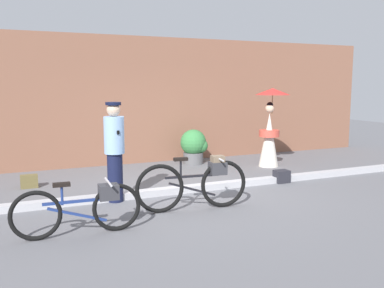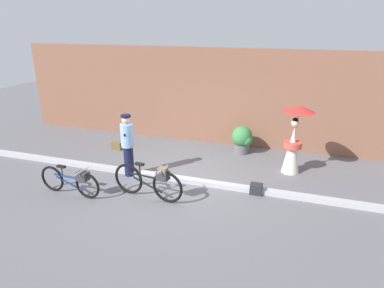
{
  "view_description": "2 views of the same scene",
  "coord_description": "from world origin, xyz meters",
  "px_view_note": "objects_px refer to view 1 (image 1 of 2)",
  "views": [
    {
      "loc": [
        -2.89,
        -6.97,
        1.99
      ],
      "look_at": [
        0.42,
        0.62,
        0.8
      ],
      "focal_mm": 39.04,
      "sensor_mm": 36.0,
      "label": 1
    },
    {
      "loc": [
        2.89,
        -7.42,
        3.95
      ],
      "look_at": [
        0.37,
        0.26,
        0.98
      ],
      "focal_mm": 31.22,
      "sensor_mm": 36.0,
      "label": 2
    }
  ],
  "objects_px": {
    "person_officer": "(114,149)",
    "person_with_parasol": "(270,127)",
    "bicycle_near_officer": "(83,207)",
    "bicycle_far_side": "(197,182)",
    "backpack_on_pavement": "(282,176)",
    "backpack_spare": "(29,181)",
    "potted_plant_by_door": "(194,146)"
  },
  "relations": [
    {
      "from": "person_officer",
      "to": "person_with_parasol",
      "type": "relative_size",
      "value": 0.89
    },
    {
      "from": "bicycle_near_officer",
      "to": "bicycle_far_side",
      "type": "xyz_separation_m",
      "value": [
        1.85,
        0.44,
        0.07
      ]
    },
    {
      "from": "backpack_on_pavement",
      "to": "backpack_spare",
      "type": "bearing_deg",
      "value": 161.57
    },
    {
      "from": "bicycle_near_officer",
      "to": "person_officer",
      "type": "distance_m",
      "value": 1.7
    },
    {
      "from": "bicycle_far_side",
      "to": "backpack_on_pavement",
      "type": "height_order",
      "value": "bicycle_far_side"
    },
    {
      "from": "backpack_spare",
      "to": "bicycle_near_officer",
      "type": "bearing_deg",
      "value": -79.59
    },
    {
      "from": "person_officer",
      "to": "backpack_spare",
      "type": "height_order",
      "value": "person_officer"
    },
    {
      "from": "person_officer",
      "to": "potted_plant_by_door",
      "type": "distance_m",
      "value": 3.72
    },
    {
      "from": "person_with_parasol",
      "to": "backpack_spare",
      "type": "bearing_deg",
      "value": 179.73
    },
    {
      "from": "bicycle_near_officer",
      "to": "backpack_spare",
      "type": "bearing_deg",
      "value": 100.41
    },
    {
      "from": "person_officer",
      "to": "person_with_parasol",
      "type": "height_order",
      "value": "person_with_parasol"
    },
    {
      "from": "bicycle_near_officer",
      "to": "backpack_on_pavement",
      "type": "xyz_separation_m",
      "value": [
        4.2,
        1.43,
        -0.25
      ]
    },
    {
      "from": "person_with_parasol",
      "to": "backpack_on_pavement",
      "type": "height_order",
      "value": "person_with_parasol"
    },
    {
      "from": "bicycle_near_officer",
      "to": "backpack_on_pavement",
      "type": "height_order",
      "value": "bicycle_near_officer"
    },
    {
      "from": "bicycle_far_side",
      "to": "backpack_on_pavement",
      "type": "relative_size",
      "value": 6.25
    },
    {
      "from": "person_with_parasol",
      "to": "backpack_spare",
      "type": "height_order",
      "value": "person_with_parasol"
    },
    {
      "from": "backpack_on_pavement",
      "to": "backpack_spare",
      "type": "xyz_separation_m",
      "value": [
        -4.75,
        1.58,
        0.0
      ]
    },
    {
      "from": "bicycle_far_side",
      "to": "backpack_on_pavement",
      "type": "xyz_separation_m",
      "value": [
        2.35,
        0.99,
        -0.31
      ]
    },
    {
      "from": "person_officer",
      "to": "backpack_spare",
      "type": "relative_size",
      "value": 5.34
    },
    {
      "from": "backpack_on_pavement",
      "to": "backpack_spare",
      "type": "distance_m",
      "value": 5.01
    },
    {
      "from": "bicycle_far_side",
      "to": "potted_plant_by_door",
      "type": "height_order",
      "value": "potted_plant_by_door"
    },
    {
      "from": "bicycle_far_side",
      "to": "person_officer",
      "type": "bearing_deg",
      "value": 137.64
    },
    {
      "from": "person_with_parasol",
      "to": "backpack_on_pavement",
      "type": "distance_m",
      "value": 1.92
    },
    {
      "from": "bicycle_near_officer",
      "to": "bicycle_far_side",
      "type": "distance_m",
      "value": 1.9
    },
    {
      "from": "person_with_parasol",
      "to": "backpack_spare",
      "type": "xyz_separation_m",
      "value": [
        -5.49,
        0.03,
        -0.84
      ]
    },
    {
      "from": "bicycle_near_officer",
      "to": "potted_plant_by_door",
      "type": "xyz_separation_m",
      "value": [
        3.39,
        4.02,
        0.08
      ]
    },
    {
      "from": "bicycle_near_officer",
      "to": "person_officer",
      "type": "height_order",
      "value": "person_officer"
    },
    {
      "from": "person_officer",
      "to": "backpack_on_pavement",
      "type": "height_order",
      "value": "person_officer"
    },
    {
      "from": "person_officer",
      "to": "backpack_spare",
      "type": "distance_m",
      "value": 2.21
    },
    {
      "from": "bicycle_far_side",
      "to": "person_with_parasol",
      "type": "bearing_deg",
      "value": 39.52
    },
    {
      "from": "potted_plant_by_door",
      "to": "backpack_on_pavement",
      "type": "distance_m",
      "value": 2.74
    },
    {
      "from": "backpack_on_pavement",
      "to": "backpack_spare",
      "type": "relative_size",
      "value": 0.92
    }
  ]
}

